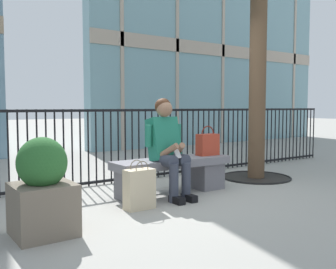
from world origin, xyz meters
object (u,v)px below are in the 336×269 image
at_px(stone_bench, 173,172).
at_px(shopping_bag, 139,189).
at_px(handbag_on_bench, 208,144).
at_px(planter, 43,190).
at_px(seated_person_with_phone, 168,144).

xyz_separation_m(stone_bench, shopping_bag, (-0.73, -0.39, -0.05)).
relative_size(handbag_on_bench, planter, 0.47).
bearing_deg(stone_bench, planter, -160.95).
bearing_deg(stone_bench, shopping_bag, -151.60).
bearing_deg(handbag_on_bench, seated_person_with_phone, -170.99).
xyz_separation_m(seated_person_with_phone, shopping_bag, (-0.56, -0.27, -0.43)).
bearing_deg(seated_person_with_phone, planter, -163.14).
bearing_deg(planter, handbag_on_bench, 14.49).
xyz_separation_m(shopping_bag, planter, (-1.11, -0.24, 0.17)).
height_order(handbag_on_bench, shopping_bag, handbag_on_bench).
bearing_deg(handbag_on_bench, shopping_bag, -163.64).
bearing_deg(handbag_on_bench, stone_bench, 179.01).
height_order(handbag_on_bench, planter, handbag_on_bench).
distance_m(handbag_on_bench, shopping_bag, 1.42).
bearing_deg(shopping_bag, seated_person_with_phone, 25.34).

